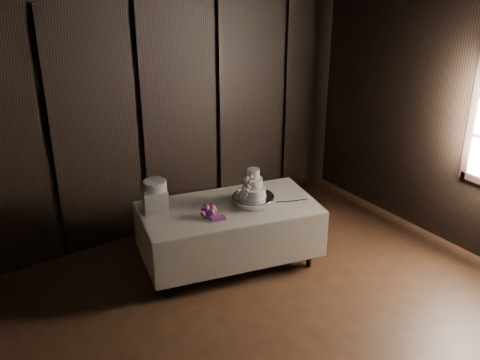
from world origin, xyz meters
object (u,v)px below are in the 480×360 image
wedding_cake (252,187)px  small_cake (155,185)px  box_pedestal (156,200)px  display_table (229,233)px  bouquet (208,212)px  cake_stand (253,200)px

wedding_cake → small_cake: (-0.97, 0.48, 0.08)m
box_pedestal → wedding_cake: bearing=-26.6°
display_table → bouquet: bouquet is taller
wedding_cake → box_pedestal: (-0.97, 0.48, -0.10)m
display_table → bouquet: bearing=-153.2°
cake_stand → display_table: bearing=161.8°
box_pedestal → display_table: bearing=-27.9°
wedding_cake → bouquet: 0.59m
cake_stand → bouquet: 0.59m
display_table → box_pedestal: 0.94m
cake_stand → bouquet: size_ratio=1.32×
bouquet → small_cake: size_ratio=1.42×
display_table → wedding_cake: (0.25, -0.10, 0.57)m
cake_stand → wedding_cake: size_ratio=1.44×
box_pedestal → small_cake: 0.18m
cake_stand → bouquet: bearing=178.8°
wedding_cake → small_cake: 1.08m
bouquet → box_pedestal: box_pedestal is taller
display_table → cake_stand: bearing=-4.8°
display_table → box_pedestal: size_ratio=8.37×
display_table → bouquet: 0.52m
display_table → wedding_cake: bearing=-9.3°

